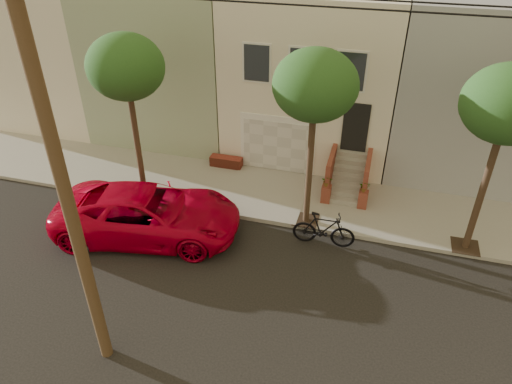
# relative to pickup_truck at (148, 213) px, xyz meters

# --- Properties ---
(ground) EXTENTS (90.00, 90.00, 0.00)m
(ground) POSITION_rel_pickup_truck_xyz_m (4.21, -1.81, -0.89)
(ground) COLOR black
(ground) RESTS_ON ground
(sidewalk) EXTENTS (40.00, 3.70, 0.15)m
(sidewalk) POSITION_rel_pickup_truck_xyz_m (4.21, 3.54, -0.81)
(sidewalk) COLOR gray
(sidewalk) RESTS_ON ground
(house_row) EXTENTS (33.10, 11.70, 7.00)m
(house_row) POSITION_rel_pickup_truck_xyz_m (4.21, 9.38, 2.76)
(house_row) COLOR beige
(house_row) RESTS_ON sidewalk
(tree_left) EXTENTS (2.70, 2.57, 6.30)m
(tree_left) POSITION_rel_pickup_truck_xyz_m (-1.29, 2.09, 4.37)
(tree_left) COLOR #2D2116
(tree_left) RESTS_ON sidewalk
(tree_mid) EXTENTS (2.70, 2.57, 6.30)m
(tree_mid) POSITION_rel_pickup_truck_xyz_m (5.21, 2.09, 4.37)
(tree_mid) COLOR #2D2116
(tree_mid) RESTS_ON sidewalk
(tree_right) EXTENTS (2.70, 2.57, 6.30)m
(tree_right) POSITION_rel_pickup_truck_xyz_m (10.71, 2.09, 4.37)
(tree_right) COLOR #2D2116
(tree_right) RESTS_ON sidewalk
(pickup_truck) EXTENTS (6.81, 4.05, 1.78)m
(pickup_truck) POSITION_rel_pickup_truck_xyz_m (0.00, 0.00, 0.00)
(pickup_truck) COLOR #BD001F
(pickup_truck) RESTS_ON ground
(motorcycle) EXTENTS (2.15, 0.68, 1.28)m
(motorcycle) POSITION_rel_pickup_truck_xyz_m (6.00, 1.08, -0.25)
(motorcycle) COLOR black
(motorcycle) RESTS_ON ground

